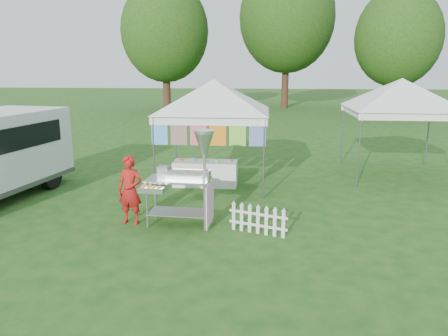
# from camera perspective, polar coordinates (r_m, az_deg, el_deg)

# --- Properties ---
(ground) EXTENTS (120.00, 120.00, 0.00)m
(ground) POSITION_cam_1_polar(r_m,az_deg,el_deg) (9.49, -3.66, -7.51)
(ground) COLOR #184914
(ground) RESTS_ON ground
(canopy_main) EXTENTS (4.24, 4.24, 3.45)m
(canopy_main) POSITION_cam_1_polar(r_m,az_deg,el_deg) (12.35, -1.29, 11.48)
(canopy_main) COLOR #59595E
(canopy_main) RESTS_ON ground
(canopy_right) EXTENTS (4.24, 4.24, 3.45)m
(canopy_right) POSITION_cam_1_polar(r_m,az_deg,el_deg) (14.36, 22.27, 10.78)
(canopy_right) COLOR #59595E
(canopy_right) RESTS_ON ground
(tree_left) EXTENTS (6.40, 6.40, 9.53)m
(tree_left) POSITION_cam_1_polar(r_m,az_deg,el_deg) (33.69, -7.71, 17.25)
(tree_left) COLOR #371F14
(tree_left) RESTS_ON ground
(tree_mid) EXTENTS (7.60, 7.60, 11.52)m
(tree_mid) POSITION_cam_1_polar(r_m,az_deg,el_deg) (37.00, 8.25, 18.88)
(tree_mid) COLOR #371F14
(tree_mid) RESTS_ON ground
(tree_right) EXTENTS (5.60, 5.60, 8.42)m
(tree_right) POSITION_cam_1_polar(r_m,az_deg,el_deg) (31.99, 21.76, 15.53)
(tree_right) COLOR #371F14
(tree_right) RESTS_ON ground
(donut_cart) EXTENTS (1.53, 0.96, 2.06)m
(donut_cart) POSITION_cam_1_polar(r_m,az_deg,el_deg) (9.19, -4.72, -0.31)
(donut_cart) COLOR gray
(donut_cart) RESTS_ON ground
(vendor) EXTENTS (0.60, 0.44, 1.50)m
(vendor) POSITION_cam_1_polar(r_m,az_deg,el_deg) (9.59, -12.18, -2.85)
(vendor) COLOR #A51614
(vendor) RESTS_ON ground
(picket_fence) EXTENTS (1.19, 0.45, 0.56)m
(picket_fence) POSITION_cam_1_polar(r_m,az_deg,el_deg) (8.96, 4.46, -6.84)
(picket_fence) COLOR silver
(picket_fence) RESTS_ON ground
(display_table) EXTENTS (1.80, 0.70, 0.71)m
(display_table) POSITION_cam_1_polar(r_m,az_deg,el_deg) (12.50, -2.46, -0.71)
(display_table) COLOR white
(display_table) RESTS_ON ground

